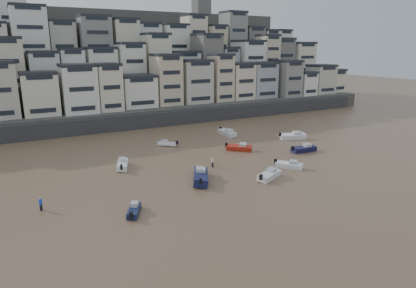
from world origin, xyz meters
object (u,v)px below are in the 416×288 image
boat_j (134,209)px  person_pink (213,162)px  boat_c (201,175)px  boat_f (122,163)px  boat_i (227,132)px  person_blue (41,204)px  boat_e (239,147)px  boat_b (289,164)px  boat_h (167,143)px  boat_g (293,135)px  boat_a (269,174)px  boat_d (304,148)px

boat_j → person_pink: size_ratio=2.40×
boat_c → boat_f: bearing=62.9°
boat_f → boat_j: (-3.68, -17.82, -0.18)m
boat_i → person_blue: bearing=-59.6°
boat_e → person_blue: person_blue is taller
boat_e → person_pink: (-9.47, -6.41, 0.15)m
boat_b → boat_j: size_ratio=1.16×
boat_f → boat_j: 18.20m
boat_c → person_blue: bearing=116.6°
boat_h → person_pink: (1.32, -16.35, 0.27)m
boat_g → boat_j: (-41.73, -19.49, -0.27)m
boat_b → boat_h: boat_b is taller
person_blue → boat_j: bearing=-32.8°
boat_a → boat_d: size_ratio=0.97×
boat_a → person_pink: size_ratio=3.12×
boat_g → boat_e: bearing=-153.1°
boat_i → boat_j: (-30.83, -29.04, -0.29)m
boat_a → boat_c: (-9.64, 4.04, 0.21)m
boat_a → boat_i: size_ratio=0.87×
boat_b → person_pink: (-10.84, 6.56, 0.21)m
boat_f → boat_g: boat_g is taller
boat_e → boat_g: size_ratio=0.86×
boat_a → boat_i: 28.56m
boat_e → boat_g: bearing=50.6°
boat_f → boat_i: 29.38m
boat_b → boat_h: 25.93m
person_pink → boat_b: bearing=-31.2°
boat_j → boat_a: bearing=-57.8°
boat_i → person_pink: bearing=-36.3°
boat_b → boat_i: size_ratio=0.78×
boat_a → person_pink: (-4.80, 9.05, 0.13)m
boat_j → boat_e: bearing=-29.6°
boat_c → boat_j: size_ratio=1.67×
boat_a → person_pink: person_pink is taller
boat_f → person_pink: size_ratio=3.16×
boat_g → person_pink: person_pink is taller
boat_g → boat_h: (-26.06, 7.85, -0.25)m
boat_f → boat_i: boat_i is taller
boat_f → boat_j: boat_f is taller
boat_d → boat_i: 19.21m
boat_d → boat_h: bearing=144.9°
boat_f → boat_e: bearing=-72.0°
boat_d → boat_h: 26.87m
boat_f → boat_i: bearing=-48.5°
boat_e → boat_i: boat_i is taller
boat_b → boat_c: 15.75m
boat_c → boat_e: bearing=-24.1°
boat_i → boat_h: bearing=-82.5°
person_blue → person_pink: bearing=10.0°
boat_g → boat_j: bearing=-135.9°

